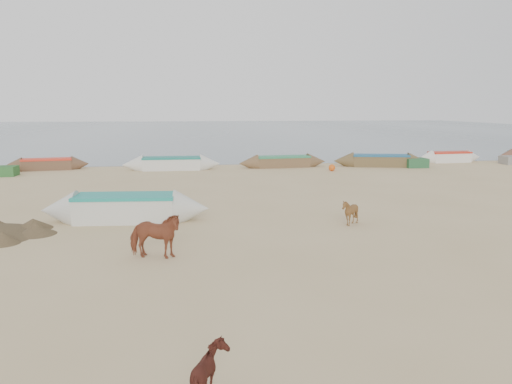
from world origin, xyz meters
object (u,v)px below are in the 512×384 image
Objects in this scene: calf_front at (350,212)px; calf_right at (211,375)px; cow_adult at (155,236)px; near_canoe at (126,208)px.

calf_front reaches higher than calf_right.
calf_right is at bearing -155.61° from cow_adult.
near_canoe is (-1.35, 4.84, -0.15)m from cow_adult.
near_canoe is at bearing 5.67° from calf_right.
cow_adult reaches higher than calf_right.
near_canoe is (-2.57, 11.94, 0.10)m from calf_right.
calf_right is at bearing -73.59° from near_canoe.
calf_front is 1.18× the size of calf_right.
cow_adult is 7.33m from calf_front.
cow_adult reaches higher than calf_front.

